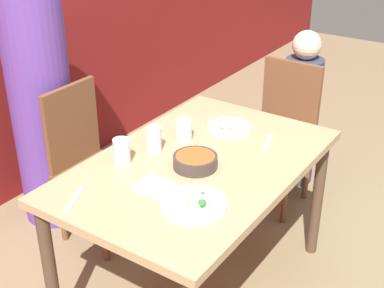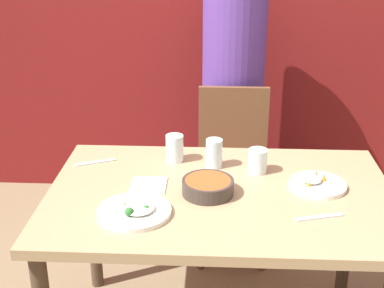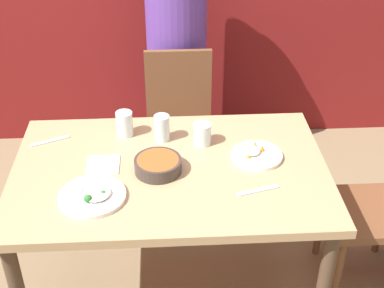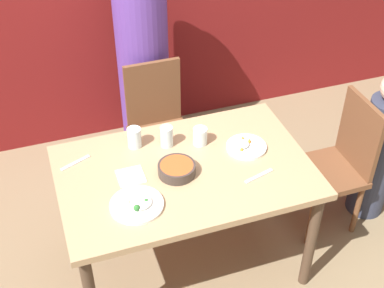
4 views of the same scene
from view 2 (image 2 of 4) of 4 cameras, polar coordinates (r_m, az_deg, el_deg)
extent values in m
cube|color=tan|center=(2.11, 3.07, -5.57)|extent=(1.36, 0.87, 0.04)
cylinder|color=#4C3828|center=(2.69, -10.51, -8.41)|extent=(0.06, 0.06, 0.71)
cylinder|color=#4C3828|center=(2.70, 16.31, -8.90)|extent=(0.06, 0.06, 0.71)
cube|color=brown|center=(2.88, 4.33, -4.43)|extent=(0.40, 0.40, 0.04)
cube|color=brown|center=(2.95, 4.41, 1.67)|extent=(0.38, 0.03, 0.47)
cylinder|color=brown|center=(2.85, 0.89, -9.81)|extent=(0.04, 0.04, 0.40)
cylinder|color=brown|center=(2.86, 7.62, -9.90)|extent=(0.04, 0.04, 0.40)
cylinder|color=brown|center=(3.13, 1.11, -6.55)|extent=(0.04, 0.04, 0.40)
cylinder|color=brown|center=(3.14, 7.18, -6.65)|extent=(0.04, 0.04, 0.40)
cylinder|color=#5B3893|center=(3.16, 4.33, 3.62)|extent=(0.36, 0.36, 1.40)
cylinder|color=#3D332D|center=(2.07, 1.70, -4.59)|extent=(0.20, 0.20, 0.06)
cylinder|color=#BC5123|center=(2.06, 1.71, -3.94)|extent=(0.18, 0.18, 0.01)
cylinder|color=white|center=(2.18, 13.26, -4.28)|extent=(0.23, 0.23, 0.02)
ellipsoid|color=white|center=(2.18, 12.60, -3.66)|extent=(0.08, 0.08, 0.02)
cone|color=orange|center=(2.20, 13.91, -3.44)|extent=(0.02, 0.02, 0.03)
cone|color=orange|center=(2.14, 12.35, -4.16)|extent=(0.02, 0.02, 0.02)
cone|color=orange|center=(2.22, 13.09, -3.09)|extent=(0.02, 0.02, 0.03)
cylinder|color=white|center=(1.95, -6.18, -7.19)|extent=(0.27, 0.27, 0.02)
ellipsoid|color=white|center=(1.94, -5.75, -6.77)|extent=(0.12, 0.12, 0.02)
sphere|color=#2D702D|center=(1.93, -4.90, -6.87)|extent=(0.02, 0.02, 0.02)
cone|color=orange|center=(1.95, -7.23, -6.48)|extent=(0.02, 0.02, 0.03)
sphere|color=#2D702D|center=(1.90, -6.71, -7.20)|extent=(0.03, 0.03, 0.03)
cylinder|color=silver|center=(2.25, 7.01, -1.80)|extent=(0.08, 0.08, 0.10)
cylinder|color=silver|center=(2.28, 2.37, -1.00)|extent=(0.07, 0.07, 0.12)
cylinder|color=silver|center=(2.33, -1.87, -0.46)|extent=(0.08, 0.08, 0.12)
cube|color=white|center=(2.15, -4.65, -4.39)|extent=(0.14, 0.14, 0.01)
cube|color=silver|center=(2.37, -10.26, -1.94)|extent=(0.17, 0.09, 0.01)
cube|color=silver|center=(1.97, 13.46, -7.59)|extent=(0.18, 0.07, 0.01)
camera|label=1|loc=(1.92, -70.45, 15.04)|focal=50.00mm
camera|label=3|loc=(0.36, 177.98, 65.39)|focal=50.00mm
camera|label=4|loc=(1.13, -127.80, 42.97)|focal=50.00mm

